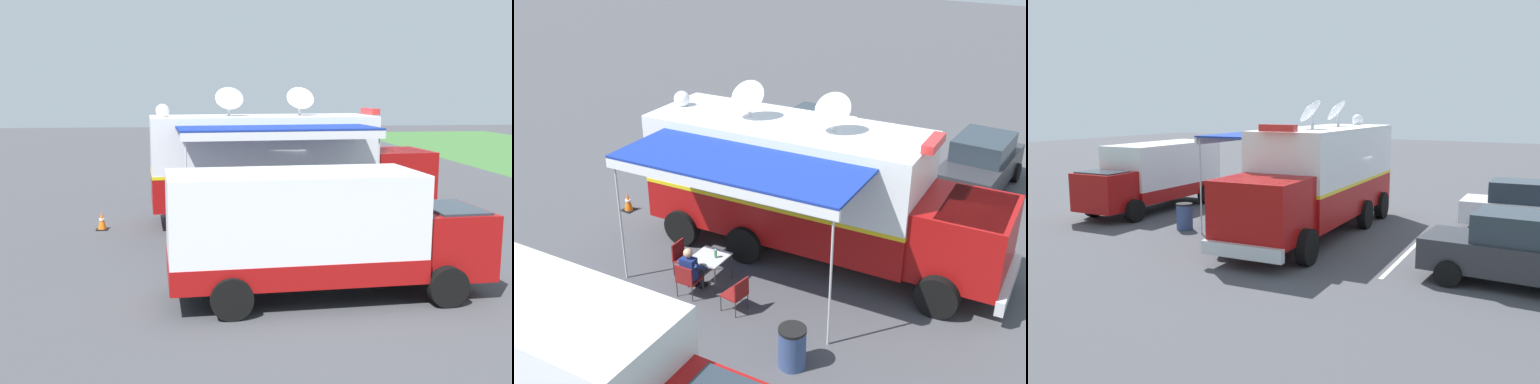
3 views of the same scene
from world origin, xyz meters
The scene contains 14 objects.
ground_plane centered at (0.00, 0.00, 0.00)m, with size 100.00×100.00×0.00m, color #47474C.
lot_stripe centered at (-3.53, 2.08, 0.00)m, with size 0.12×4.80×0.01m, color silver.
command_truck centered at (-0.02, 0.75, 1.95)m, with size 5.42×9.64×4.53m.
folding_table centered at (2.56, -0.58, 0.67)m, with size 0.86×0.86×0.73m.
water_bottle centered at (2.53, -0.43, 0.83)m, with size 0.07×0.07×0.22m.
folding_chair_at_table centered at (3.36, -0.66, 0.51)m, with size 0.51×0.51×0.87m.
folding_chair_beside_table centered at (2.61, -1.43, 0.51)m, with size 0.51×0.51×0.87m.
folding_chair_spare_by_truck centered at (3.21, 0.69, 0.51)m, with size 0.52×0.52×0.87m.
seated_responder centered at (3.17, -0.67, 0.65)m, with size 0.68×0.58×1.25m.
trash_bin centered at (4.12, 2.67, 0.46)m, with size 0.57×0.57×0.91m.
traffic_cone centered at (0.75, -5.14, 0.28)m, with size 0.36×0.36×0.58m.
support_truck centered at (7.67, 0.27, 1.39)m, with size 2.66×6.91×2.70m.
car_behind_truck centered at (-6.15, -2.63, 0.88)m, with size 4.30×2.21×1.76m.
car_far_corner centered at (-6.64, 3.33, 0.88)m, with size 4.21×2.05×1.76m.
Camera 3 is at (-8.30, 16.98, 4.26)m, focal length 38.60 mm.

